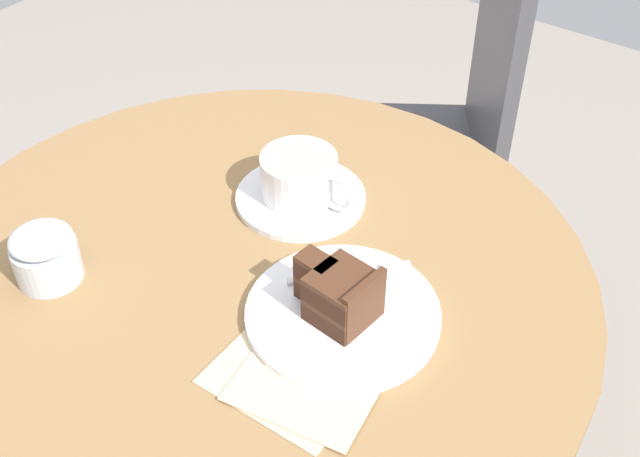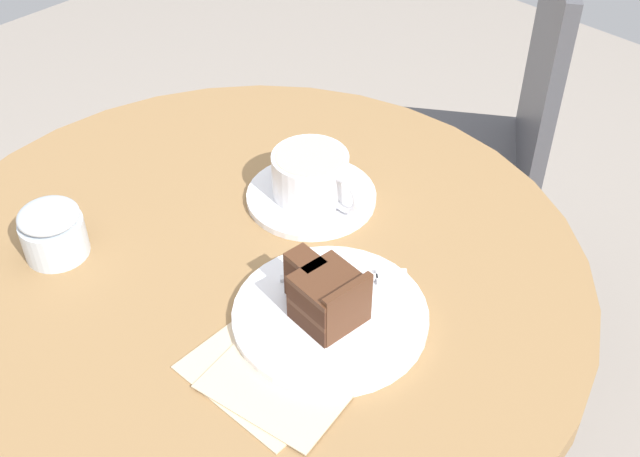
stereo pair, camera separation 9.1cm
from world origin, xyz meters
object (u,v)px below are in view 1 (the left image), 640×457
coffee_cup (301,176)px  sugar_pot (45,255)px  cake_plate (343,314)px  saucer (301,198)px  fork (366,274)px  cake_slice (340,293)px  teaspoon (329,179)px  napkin (305,371)px  cafe_chair (438,126)px

coffee_cup → sugar_pot: size_ratio=1.75×
cake_plate → sugar_pot: bearing=-154.3°
saucer → fork: (0.15, -0.07, 0.01)m
saucer → coffee_cup: bearing=100.7°
cake_slice → teaspoon: bearing=128.8°
cake_plate → cake_slice: (-0.00, -0.01, 0.04)m
napkin → cafe_chair: cafe_chair is taller
cafe_chair → napkin: bearing=-14.9°
coffee_cup → cake_plate: 0.21m
coffee_cup → napkin: (0.17, -0.22, -0.04)m
saucer → napkin: saucer is taller
coffee_cup → cake_plate: (0.16, -0.13, -0.03)m
fork → coffee_cup: bearing=108.0°
saucer → sugar_pot: (-0.14, -0.28, 0.03)m
fork → saucer: bearing=108.2°
cake_plate → cake_slice: 0.04m
teaspoon → cafe_chair: 0.56m
teaspoon → napkin: teaspoon is taller
cake_plate → cafe_chair: cafe_chair is taller
napkin → sugar_pot: sugar_pot is taller
cafe_chair → cake_plate: bearing=-13.6°
napkin → sugar_pot: size_ratio=2.38×
saucer → cake_plate: size_ratio=0.78×
teaspoon → cafe_chair: bearing=88.7°
teaspoon → sugar_pot: size_ratio=1.32×
cake_plate → cake_slice: bearing=-102.4°
teaspoon → sugar_pot: bearing=-128.9°
teaspoon → cafe_chair: (-0.11, 0.50, -0.22)m
saucer → coffee_cup: size_ratio=1.27×
coffee_cup → sugar_pot: 0.31m
coffee_cup → napkin: 0.28m
teaspoon → cake_slice: bearing=-64.7°
cake_slice → sugar_pot: 0.33m
sugar_pot → napkin: bearing=11.3°
napkin → coffee_cup: bearing=128.5°
saucer → cafe_chair: size_ratio=0.19×
teaspoon → napkin: 0.30m
fork → napkin: size_ratio=0.63×
coffee_cup → cake_slice: cake_slice is taller
teaspoon → cake_slice: size_ratio=1.05×
cake_slice → napkin: size_ratio=0.53×
fork → cafe_chair: (-0.24, 0.62, -0.23)m
cake_slice → sugar_pot: (-0.30, -0.14, -0.01)m
cake_plate → saucer: bearing=140.4°
cake_plate → fork: size_ratio=1.89×
cafe_chair → sugar_pot: size_ratio=11.67×
cake_slice → cafe_chair: cafe_chair is taller
saucer → cake_plate: 0.21m
cake_plate → napkin: size_ratio=1.19×
fork → cake_slice: bearing=-126.9°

